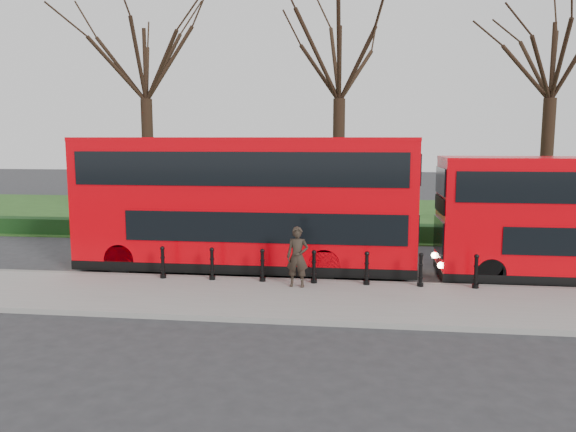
# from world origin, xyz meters

# --- Properties ---
(ground) EXTENTS (120.00, 120.00, 0.00)m
(ground) POSITION_xyz_m (0.00, 0.00, 0.00)
(ground) COLOR #28282B
(ground) RESTS_ON ground
(pavement) EXTENTS (60.00, 4.00, 0.15)m
(pavement) POSITION_xyz_m (0.00, -3.00, 0.07)
(pavement) COLOR gray
(pavement) RESTS_ON ground
(kerb) EXTENTS (60.00, 0.25, 0.16)m
(kerb) POSITION_xyz_m (0.00, -1.00, 0.07)
(kerb) COLOR slate
(kerb) RESTS_ON ground
(grass_verge) EXTENTS (60.00, 18.00, 0.06)m
(grass_verge) POSITION_xyz_m (0.00, 15.00, 0.03)
(grass_verge) COLOR #234918
(grass_verge) RESTS_ON ground
(hedge) EXTENTS (60.00, 0.90, 0.80)m
(hedge) POSITION_xyz_m (0.00, 6.80, 0.40)
(hedge) COLOR black
(hedge) RESTS_ON ground
(yellow_line_outer) EXTENTS (60.00, 0.10, 0.01)m
(yellow_line_outer) POSITION_xyz_m (0.00, -0.70, 0.01)
(yellow_line_outer) COLOR yellow
(yellow_line_outer) RESTS_ON ground
(yellow_line_inner) EXTENTS (60.00, 0.10, 0.01)m
(yellow_line_inner) POSITION_xyz_m (0.00, -0.50, 0.01)
(yellow_line_inner) COLOR yellow
(yellow_line_inner) RESTS_ON ground
(tree_left) EXTENTS (7.77, 7.77, 12.13)m
(tree_left) POSITION_xyz_m (-8.00, 10.00, 8.82)
(tree_left) COLOR black
(tree_left) RESTS_ON ground
(tree_mid) EXTENTS (7.68, 7.68, 12.01)m
(tree_mid) POSITION_xyz_m (2.00, 10.00, 8.73)
(tree_mid) COLOR black
(tree_mid) RESTS_ON ground
(tree_right) EXTENTS (7.62, 7.62, 11.90)m
(tree_right) POSITION_xyz_m (12.00, 10.00, 8.66)
(tree_right) COLOR black
(tree_right) RESTS_ON ground
(bollard_row) EXTENTS (9.99, 0.15, 1.00)m
(bollard_row) POSITION_xyz_m (1.68, -1.35, 0.65)
(bollard_row) COLOR black
(bollard_row) RESTS_ON pavement
(bus_lead) EXTENTS (11.77, 2.70, 4.68)m
(bus_lead) POSITION_xyz_m (-0.92, 0.68, 2.36)
(bus_lead) COLOR #D20009
(bus_lead) RESTS_ON ground
(pedestrian) EXTENTS (0.70, 0.48, 1.86)m
(pedestrian) POSITION_xyz_m (1.22, -1.86, 1.08)
(pedestrian) COLOR black
(pedestrian) RESTS_ON pavement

